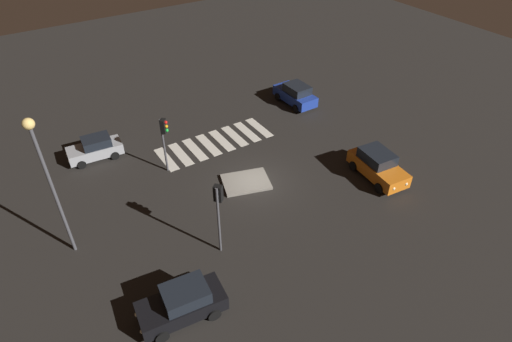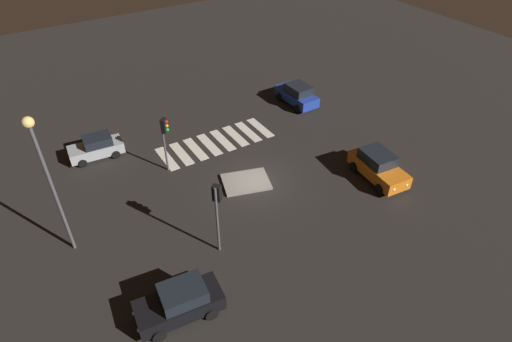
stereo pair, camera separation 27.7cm
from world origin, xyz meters
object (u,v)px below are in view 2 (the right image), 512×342
(car_blue, at_px, (297,94))
(traffic_light_east, at_px, (164,132))
(car_silver, at_px, (96,147))
(street_lamp, at_px, (45,167))
(traffic_light_north, at_px, (217,203))
(traffic_island, at_px, (246,182))
(car_black, at_px, (180,302))
(car_orange, at_px, (378,166))

(car_blue, bearing_deg, traffic_light_east, 102.25)
(car_silver, height_order, street_lamp, street_lamp)
(traffic_light_east, bearing_deg, traffic_light_north, -47.84)
(car_silver, height_order, traffic_light_north, traffic_light_north)
(traffic_island, xyz_separation_m, traffic_light_east, (3.78, -4.06, 3.04))
(car_silver, bearing_deg, traffic_island, 136.60)
(traffic_island, bearing_deg, car_silver, -47.85)
(car_black, distance_m, traffic_light_north, 5.22)
(car_black, bearing_deg, street_lamp, -58.64)
(traffic_island, xyz_separation_m, car_blue, (-9.49, -7.17, 0.81))
(traffic_light_east, bearing_deg, street_lamp, -107.01)
(car_black, bearing_deg, car_silver, -85.00)
(car_black, relative_size, car_orange, 0.95)
(traffic_light_north, height_order, street_lamp, street_lamp)
(traffic_island, xyz_separation_m, car_black, (7.86, 7.04, 0.81))
(car_silver, distance_m, car_blue, 17.10)
(traffic_island, relative_size, car_black, 0.84)
(traffic_island, relative_size, car_orange, 0.80)
(traffic_light_east, bearing_deg, car_silver, 176.67)
(traffic_light_north, bearing_deg, car_blue, 0.74)
(car_black, relative_size, street_lamp, 0.51)
(car_blue, distance_m, car_orange, 11.50)
(traffic_island, distance_m, street_lamp, 12.58)
(car_silver, bearing_deg, car_blue, -179.55)
(car_silver, bearing_deg, car_orange, 145.29)
(car_silver, xyz_separation_m, traffic_light_north, (-3.33, 12.62, 2.61))
(traffic_light_north, bearing_deg, car_silver, 65.74)
(car_orange, bearing_deg, car_silver, -123.54)
(car_black, xyz_separation_m, car_blue, (-17.35, -14.21, 0.01))
(traffic_light_east, distance_m, street_lamp, 8.82)
(street_lamp, bearing_deg, traffic_light_east, -152.34)
(car_black, relative_size, traffic_light_north, 0.96)
(car_silver, height_order, traffic_light_east, traffic_light_east)
(car_silver, relative_size, traffic_light_north, 0.86)
(street_lamp, bearing_deg, car_blue, -161.28)
(car_silver, xyz_separation_m, car_blue, (-17.06, 1.19, 0.09))
(car_silver, bearing_deg, car_black, 93.38)
(car_black, height_order, car_orange, car_orange)
(car_blue, bearing_deg, car_silver, 85.05)
(car_black, bearing_deg, traffic_island, -132.06)
(traffic_island, relative_size, traffic_light_north, 0.81)
(traffic_light_north, bearing_deg, traffic_island, 6.10)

